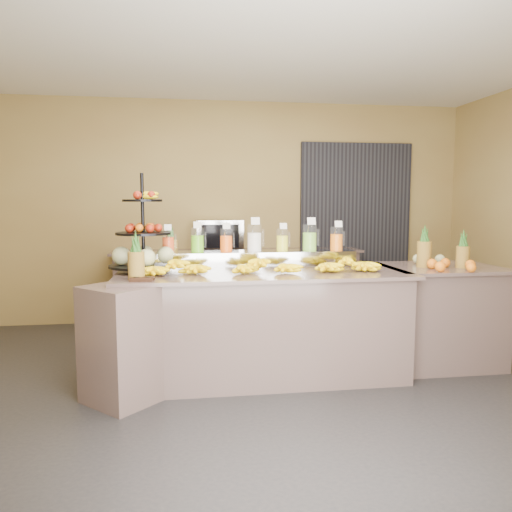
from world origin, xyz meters
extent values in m
plane|color=black|center=(0.00, 0.00, 0.00)|extent=(6.00, 6.00, 0.00)
cube|color=olive|center=(0.00, 2.51, 1.40)|extent=(6.00, 0.02, 2.80)
cube|color=silver|center=(0.00, 0.00, 2.81)|extent=(6.00, 5.00, 0.02)
cube|color=black|center=(1.60, 2.46, 1.20)|extent=(1.50, 0.06, 2.20)
cube|color=gray|center=(0.00, 0.30, 0.45)|extent=(2.40, 0.90, 0.90)
cube|color=gray|center=(0.00, 0.30, 0.92)|extent=(2.50, 1.00, 0.03)
cube|color=gray|center=(-1.15, -0.10, 0.45)|extent=(0.71, 0.71, 0.90)
cube|color=gray|center=(1.70, 0.40, 0.45)|extent=(1.00, 0.80, 0.90)
cube|color=gray|center=(1.70, 0.40, 0.92)|extent=(1.08, 0.88, 0.03)
cube|color=gray|center=(0.00, 2.25, 0.45)|extent=(3.00, 0.50, 0.90)
cube|color=gray|center=(0.00, 2.25, 0.92)|extent=(3.10, 0.55, 0.03)
cube|color=gray|center=(-0.03, 0.58, 1.01)|extent=(1.85, 0.30, 0.15)
cylinder|color=silver|center=(-0.81, 0.58, 1.18)|extent=(0.11, 0.11, 0.20)
cylinder|color=red|center=(-0.81, 0.58, 1.15)|extent=(0.10, 0.10, 0.14)
cylinder|color=gray|center=(-0.83, 0.59, 1.23)|extent=(0.01, 0.01, 0.24)
cube|color=white|center=(-0.81, 0.53, 1.31)|extent=(0.06, 0.02, 0.05)
cylinder|color=silver|center=(-0.55, 0.58, 1.19)|extent=(0.12, 0.12, 0.22)
cylinder|color=#59B913|center=(-0.55, 0.58, 1.15)|extent=(0.11, 0.11, 0.15)
cylinder|color=gray|center=(-0.57, 0.59, 1.24)|extent=(0.01, 0.01, 0.26)
cube|color=white|center=(-0.55, 0.53, 1.33)|extent=(0.07, 0.02, 0.06)
cylinder|color=silver|center=(-0.29, 0.58, 1.18)|extent=(0.11, 0.11, 0.21)
cylinder|color=#FF5705|center=(-0.29, 0.58, 1.15)|extent=(0.11, 0.11, 0.14)
cylinder|color=gray|center=(-0.31, 0.59, 1.23)|extent=(0.01, 0.01, 0.25)
cube|color=white|center=(-0.29, 0.53, 1.32)|extent=(0.07, 0.02, 0.06)
cylinder|color=silver|center=(-0.03, 0.58, 1.20)|extent=(0.13, 0.13, 0.25)
cylinder|color=white|center=(-0.03, 0.58, 1.16)|extent=(0.13, 0.13, 0.17)
cylinder|color=gray|center=(-0.05, 0.59, 1.26)|extent=(0.01, 0.01, 0.29)
cube|color=white|center=(-0.03, 0.52, 1.36)|extent=(0.08, 0.02, 0.07)
cylinder|color=silver|center=(0.23, 0.58, 1.18)|extent=(0.11, 0.11, 0.20)
cylinder|color=yellow|center=(0.23, 0.58, 1.15)|extent=(0.10, 0.10, 0.14)
cylinder|color=gray|center=(0.21, 0.59, 1.23)|extent=(0.01, 0.01, 0.24)
cube|color=white|center=(0.23, 0.53, 1.31)|extent=(0.06, 0.02, 0.06)
cylinder|color=silver|center=(0.49, 0.58, 1.20)|extent=(0.13, 0.13, 0.24)
cylinder|color=#77C438|center=(0.49, 0.58, 1.16)|extent=(0.12, 0.12, 0.17)
cylinder|color=gray|center=(0.47, 0.59, 1.26)|extent=(0.01, 0.01, 0.29)
cube|color=white|center=(0.49, 0.52, 1.36)|extent=(0.08, 0.02, 0.07)
cylinder|color=silver|center=(0.75, 0.58, 1.19)|extent=(0.12, 0.12, 0.22)
cylinder|color=orange|center=(0.75, 0.58, 1.15)|extent=(0.11, 0.11, 0.15)
cylinder|color=gray|center=(0.73, 0.59, 1.24)|extent=(0.01, 0.01, 0.26)
cube|color=white|center=(0.75, 0.53, 1.33)|extent=(0.07, 0.02, 0.06)
ellipsoid|color=yellow|center=(-0.91, 0.23, 0.98)|extent=(0.25, 0.19, 0.10)
ellipsoid|color=yellow|center=(-0.55, 0.23, 0.98)|extent=(0.25, 0.19, 0.10)
ellipsoid|color=yellow|center=(-0.19, 0.23, 0.98)|extent=(0.25, 0.19, 0.10)
ellipsoid|color=yellow|center=(0.17, 0.23, 0.98)|extent=(0.25, 0.19, 0.10)
ellipsoid|color=yellow|center=(0.53, 0.23, 0.98)|extent=(0.25, 0.19, 0.10)
ellipsoid|color=yellow|center=(0.89, 0.23, 0.98)|extent=(0.25, 0.19, 0.10)
ellipsoid|color=yellow|center=(-0.73, 0.23, 1.05)|extent=(0.21, 0.16, 0.09)
ellipsoid|color=yellow|center=(-0.01, 0.23, 1.05)|extent=(0.21, 0.16, 0.09)
ellipsoid|color=yellow|center=(0.71, 0.23, 1.05)|extent=(0.21, 0.16, 0.09)
cylinder|color=black|center=(-1.02, 0.48, 1.35)|extent=(0.03, 0.03, 0.85)
cylinder|color=black|center=(-1.02, 0.48, 0.98)|extent=(0.63, 0.63, 0.02)
cylinder|color=black|center=(-1.02, 0.48, 1.26)|extent=(0.49, 0.49, 0.02)
cylinder|color=black|center=(-1.02, 0.48, 1.54)|extent=(0.35, 0.35, 0.02)
sphere|color=#BABA80|center=(-0.84, 0.48, 1.07)|extent=(0.16, 0.16, 0.16)
sphere|color=maroon|center=(-0.89, 0.48, 1.31)|extent=(0.08, 0.08, 0.08)
sphere|color=orange|center=(-1.12, 0.48, 1.03)|extent=(0.08, 0.08, 0.08)
cube|color=#311A0D|center=(-1.00, -0.06, 0.94)|extent=(0.19, 0.15, 0.03)
cylinder|color=brown|center=(-1.05, 0.00, 1.04)|extent=(0.13, 0.13, 0.22)
cone|color=#1C4F1A|center=(-1.05, 0.00, 1.23)|extent=(0.06, 0.06, 0.16)
cylinder|color=brown|center=(-0.80, 0.79, 1.05)|extent=(0.13, 0.13, 0.24)
cone|color=#1C4F1A|center=(-0.80, 0.79, 1.25)|extent=(0.07, 0.07, 0.16)
cylinder|color=brown|center=(1.52, 0.37, 1.05)|extent=(0.13, 0.13, 0.24)
cylinder|color=brown|center=(1.85, 0.27, 1.03)|extent=(0.12, 0.12, 0.20)
ellipsoid|color=orange|center=(1.67, 0.12, 0.97)|extent=(0.36, 0.24, 0.09)
cube|color=gray|center=(-0.24, 2.25, 1.12)|extent=(0.58, 0.42, 0.38)
camera|label=1|loc=(-0.69, -3.93, 1.53)|focal=35.00mm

